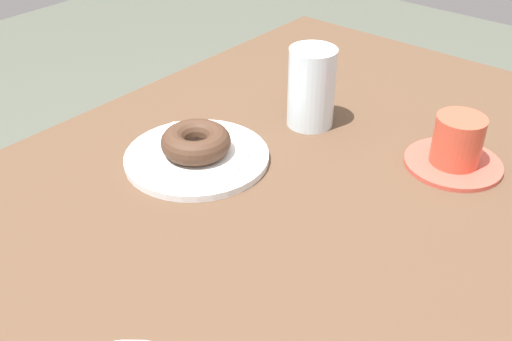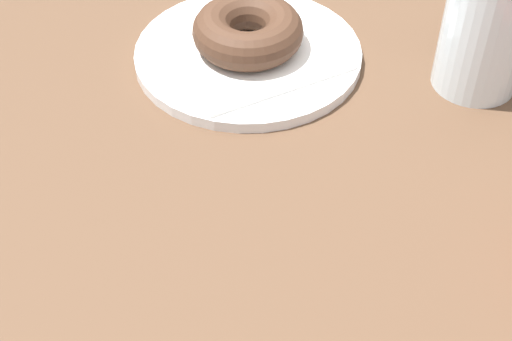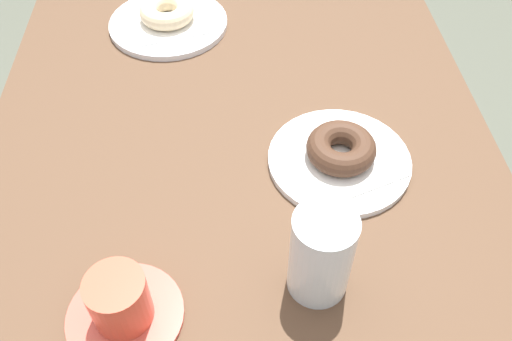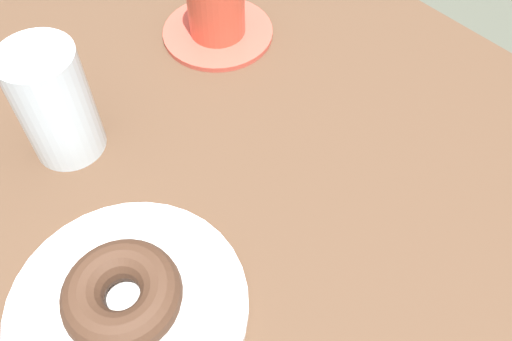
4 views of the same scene
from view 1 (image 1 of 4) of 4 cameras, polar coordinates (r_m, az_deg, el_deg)
name	(u,v)px [view 1 (image 1 of 4)]	position (r m, az deg, el deg)	size (l,w,h in m)	color
table	(286,244)	(0.93, 2.85, -6.91)	(1.22, 0.83, 0.74)	#4F3727
plate_chocolate_ring	(197,157)	(0.93, -5.60, 1.27)	(0.22, 0.22, 0.01)	white
napkin_chocolate_ring	(197,153)	(0.93, -5.63, 1.63)	(0.15, 0.15, 0.00)	white
donut_chocolate_ring	(196,142)	(0.92, -5.70, 2.71)	(0.11, 0.11, 0.04)	#41291C
water_glass	(311,87)	(1.00, 5.26, 7.82)	(0.08, 0.08, 0.13)	silver
coffee_cup	(457,146)	(0.95, 18.43, 2.24)	(0.15, 0.15, 0.08)	#C74C3E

